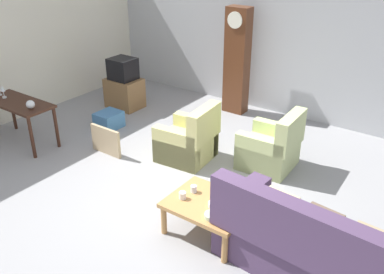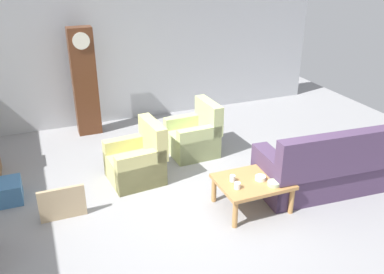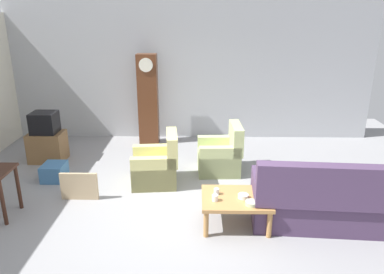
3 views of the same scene
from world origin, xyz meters
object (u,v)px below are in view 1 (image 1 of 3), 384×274
cup_blue_rimmed (194,189)px  tv_crt (123,69)px  tv_stand_cabinet (125,93)px  coffee_table_wood (209,207)px  storage_box_blue (109,120)px  couch_floral (315,252)px  glass_dome_cloche (30,104)px  cup_white_porcelain (182,195)px  wine_glass_mid (3,90)px  framed_picture_leaning (106,141)px  armchair_olive_far (271,149)px  armchair_olive_near (189,141)px  bowl_white_stacked (214,205)px  grandfather_clock (237,61)px  console_table_dark (19,108)px  bowl_shallow_green (212,216)px

cup_blue_rimmed → tv_crt: bearing=145.9°
tv_stand_cabinet → cup_blue_rimmed: 4.01m
coffee_table_wood → storage_box_blue: (-3.13, 1.42, -0.22)m
couch_floral → coffee_table_wood: (-1.29, 0.00, 0.01)m
glass_dome_cloche → cup_white_porcelain: size_ratio=1.55×
tv_stand_cabinet → wine_glass_mid: wine_glass_mid is taller
coffee_table_wood → cup_blue_rimmed: bearing=164.9°
couch_floral → cup_blue_rimmed: bearing=177.2°
coffee_table_wood → framed_picture_leaning: size_ratio=1.60×
couch_floral → cup_white_porcelain: 1.60m
tv_stand_cabinet → framed_picture_leaning: (1.15, -1.64, -0.07)m
couch_floral → armchair_olive_far: (-1.39, 1.85, -0.05)m
armchair_olive_far → coffee_table_wood: 1.85m
armchair_olive_far → tv_stand_cabinet: bearing=172.2°
framed_picture_leaning → cup_blue_rimmed: (2.17, -0.62, 0.24)m
armchair_olive_far → tv_stand_cabinet: 3.52m
couch_floral → armchair_olive_near: size_ratio=2.34×
armchair_olive_far → tv_stand_cabinet: armchair_olive_far is taller
bowl_white_stacked → tv_crt: bearing=147.4°
couch_floral → storage_box_blue: couch_floral is taller
grandfather_clock → tv_stand_cabinet: size_ratio=2.99×
console_table_dark → framed_picture_leaning: size_ratio=2.17×
coffee_table_wood → framed_picture_leaning: (-2.45, 0.69, -0.14)m
coffee_table_wood → console_table_dark: size_ratio=0.74×
couch_floral → bowl_shallow_green: size_ratio=12.32×
storage_box_blue → bowl_shallow_green: 3.72m
armchair_olive_far → wine_glass_mid: bearing=-157.3°
coffee_table_wood → glass_dome_cloche: bearing=178.1°
armchair_olive_near → armchair_olive_far: size_ratio=1.00×
cup_blue_rimmed → wine_glass_mid: (-3.94, 0.06, 0.41)m
armchair_olive_far → glass_dome_cloche: size_ratio=6.79×
couch_floral → tv_stand_cabinet: bearing=154.5°
armchair_olive_near → armchair_olive_far: 1.27m
couch_floral → armchair_olive_far: bearing=127.0°
couch_floral → storage_box_blue: bearing=162.2°
cup_white_porcelain → framed_picture_leaning: bearing=159.4°
console_table_dark → cup_white_porcelain: (3.58, -0.27, -0.16)m
tv_stand_cabinet → armchair_olive_far: bearing=-7.8°
bowl_shallow_green → tv_stand_cabinet: bearing=146.0°
cup_white_porcelain → couch_floral: bearing=4.1°
armchair_olive_near → armchair_olive_far: (1.16, 0.53, 0.00)m
coffee_table_wood → grandfather_clock: grandfather_clock is taller
armchair_olive_far → grandfather_clock: size_ratio=0.45×
grandfather_clock → tv_crt: grandfather_clock is taller
storage_box_blue → couch_floral: bearing=-17.8°
cup_white_porcelain → glass_dome_cloche: bearing=175.9°
console_table_dark → wine_glass_mid: wine_glass_mid is taller
coffee_table_wood → glass_dome_cloche: 3.48m
glass_dome_cloche → armchair_olive_far: bearing=27.4°
cup_blue_rimmed → bowl_white_stacked: cup_blue_rimmed is taller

